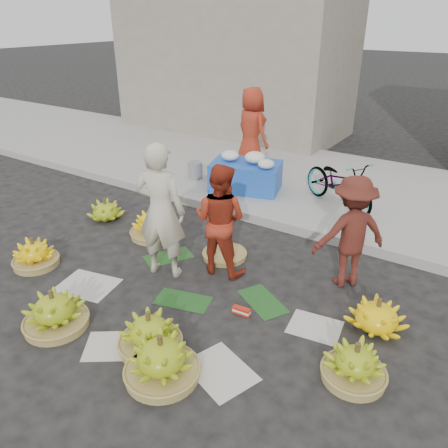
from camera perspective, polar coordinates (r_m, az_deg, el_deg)
The scene contains 23 objects.
ground at distance 5.35m, azimuth -3.20°, elevation -9.25°, with size 80.00×80.00×0.00m, color black.
curb at distance 6.96m, azimuth 7.51°, elevation 0.09°, with size 40.00×0.25×0.15m, color gray.
sidewalk at distance 8.76m, azimuth 13.64°, elevation 5.01°, with size 40.00×4.00×0.12m, color gray.
building_left at distance 12.63m, azimuth 1.44°, elevation 20.99°, with size 6.00×3.00×4.00m, color gray.
newspaper_scatter at distance 4.86m, azimuth -8.91°, elevation -13.67°, with size 3.20×1.80×0.00m, color beige, non-canonical shape.
banana_leaves at distance 5.53m, azimuth -2.81°, elevation -7.89°, with size 2.00×1.00×0.00m, color #174719, non-canonical shape.
banana_bunch_0 at distance 6.36m, azimuth -23.50°, elevation -3.60°, with size 0.61×0.61×0.42m.
banana_bunch_1 at distance 5.09m, azimuth -21.28°, elevation -10.57°, with size 0.68×0.68×0.46m.
banana_bunch_2 at distance 4.56m, azimuth -9.71°, elevation -13.87°, with size 0.68×0.68×0.44m.
banana_bunch_3 at distance 4.24m, azimuth -8.18°, elevation -17.06°, with size 0.77×0.77×0.47m.
banana_bunch_4 at distance 4.37m, azimuth 16.74°, elevation -17.13°, with size 0.59×0.59×0.42m.
banana_bunch_5 at distance 5.01m, azimuth 19.34°, elevation -11.21°, with size 0.72×0.72×0.39m.
banana_bunch_6 at distance 7.41m, azimuth -15.19°, elevation 1.74°, with size 0.72×0.72×0.36m.
banana_bunch_7 at distance 6.67m, azimuth -9.27°, elevation 0.01°, with size 0.80×0.80×0.47m.
basket_spare at distance 6.09m, azimuth 0.08°, elevation -4.05°, with size 0.60×0.60×0.07m, color olive.
incense_stack at distance 5.01m, azimuth 2.29°, elevation -11.29°, with size 0.21×0.07×0.08m, color red.
vendor_cream at distance 5.43m, azimuth -8.26°, elevation 1.65°, with size 0.64×0.42×1.74m, color beige.
vendor_red at distance 5.48m, azimuth -0.54°, elevation 0.55°, with size 0.71×0.55×1.46m, color #B4351B.
man_striped at distance 5.43m, azimuth 16.24°, elevation -1.07°, with size 0.92×0.53×1.42m, color maroon.
flower_table at distance 8.04m, azimuth 2.90°, elevation 6.52°, with size 1.39×1.08×0.72m.
grey_bucket at distance 8.67m, azimuth -3.79°, elevation 7.04°, with size 0.29×0.29×0.32m, color slate.
flower_vendor at distance 8.98m, azimuth 3.64°, elevation 12.18°, with size 0.82×0.53×1.67m, color #B4351B.
bicycle at distance 7.51m, azimuth 14.77°, elevation 5.24°, with size 1.58×0.55×0.83m, color gray.
Camera 1 is at (2.64, -3.50, 3.07)m, focal length 35.00 mm.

